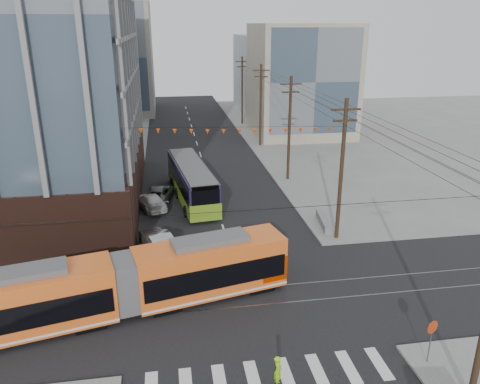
% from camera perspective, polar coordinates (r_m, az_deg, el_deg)
% --- Properties ---
extents(ground, '(160.00, 160.00, 0.00)m').
position_cam_1_polar(ground, '(26.46, 2.12, -17.29)').
color(ground, slate).
extents(bg_bldg_nw_near, '(18.00, 16.00, 18.00)m').
position_cam_1_polar(bg_bldg_nw_near, '(74.08, -19.59, 13.36)').
color(bg_bldg_nw_near, '#8C99A5').
rests_on(bg_bldg_nw_near, ground).
extents(bg_bldg_ne_near, '(14.00, 14.00, 16.00)m').
position_cam_1_polar(bg_bldg_ne_near, '(72.03, 7.42, 13.35)').
color(bg_bldg_ne_near, gray).
rests_on(bg_bldg_ne_near, ground).
extents(bg_bldg_nw_far, '(16.00, 18.00, 20.00)m').
position_cam_1_polar(bg_bldg_nw_far, '(93.35, -15.74, 15.49)').
color(bg_bldg_nw_far, gray).
rests_on(bg_bldg_nw_far, ground).
extents(bg_bldg_ne_far, '(16.00, 16.00, 14.00)m').
position_cam_1_polar(bg_bldg_ne_far, '(91.85, 5.04, 14.19)').
color(bg_bldg_ne_far, '#8C99A5').
rests_on(bg_bldg_ne_far, ground).
extents(utility_pole_far, '(0.30, 0.30, 11.00)m').
position_cam_1_polar(utility_pole_far, '(78.41, 0.27, 12.19)').
color(utility_pole_far, black).
rests_on(utility_pole_far, ground).
extents(streetcar, '(19.68, 7.13, 3.77)m').
position_cam_1_polar(streetcar, '(28.08, -13.86, -10.89)').
color(streetcar, orange).
rests_on(streetcar, ground).
extents(city_bus, '(4.28, 12.95, 3.60)m').
position_cam_1_polar(city_bus, '(44.75, -5.91, 1.29)').
color(city_bus, '#1E1839').
rests_on(city_bus, ground).
extents(parked_car_silver, '(3.12, 5.01, 1.56)m').
position_cam_1_polar(parked_car_silver, '(35.37, -10.00, -5.90)').
color(parked_car_silver, '#9F9FA0').
rests_on(parked_car_silver, ground).
extents(parked_car_white, '(3.57, 5.17, 1.39)m').
position_cam_1_polar(parked_car_white, '(43.37, -10.89, -1.14)').
color(parked_car_white, silver).
rests_on(parked_car_white, ground).
extents(parked_car_grey, '(3.16, 5.31, 1.38)m').
position_cam_1_polar(parked_car_grey, '(45.21, -9.87, -0.20)').
color(parked_car_grey, '#585A5D').
rests_on(parked_car_grey, ground).
extents(pedestrian, '(0.49, 0.65, 1.60)m').
position_cam_1_polar(pedestrian, '(23.26, 4.66, -20.92)').
color(pedestrian, '#94EA0F').
rests_on(pedestrian, ground).
extents(stop_sign, '(0.93, 0.93, 2.38)m').
position_cam_1_polar(stop_sign, '(25.78, 22.13, -16.83)').
color(stop_sign, red).
rests_on(stop_sign, ground).
extents(jersey_barrier, '(1.39, 4.02, 0.79)m').
position_cam_1_polar(jersey_barrier, '(39.55, 10.18, -3.67)').
color(jersey_barrier, gray).
rests_on(jersey_barrier, ground).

